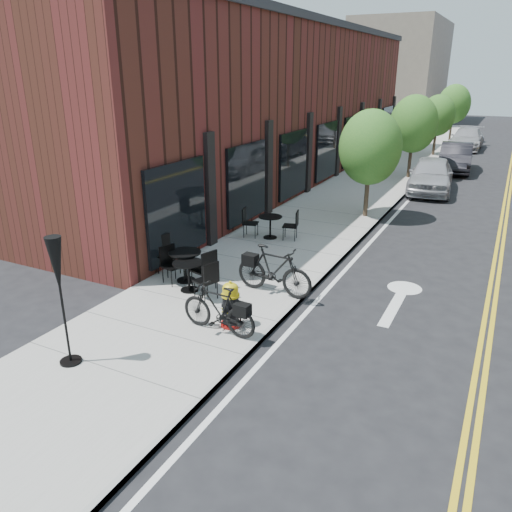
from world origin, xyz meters
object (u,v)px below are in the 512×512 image
Objects in this scene: bicycle_left at (218,309)px; parked_car_c at (467,139)px; fire_hydrant at (231,305)px; parked_car_b at (456,157)px; bistro_set_a at (189,272)px; parked_car_a at (431,175)px; patio_umbrella at (58,275)px; bistro_set_c at (270,224)px; bistro_set_b at (185,262)px; bicycle_right at (274,270)px.

bicycle_left is 0.35× the size of parked_car_c.
fire_hydrant is 0.22× the size of parked_car_b.
parked_car_a reaches higher than bistro_set_a.
patio_umbrella is 0.53× the size of parked_car_a.
bistro_set_c is 24.49m from parked_car_c.
bistro_set_c is at bearing 101.16° from bistro_set_b.
fire_hydrant is 0.57× the size of bistro_set_c.
parked_car_c reaches higher than bistro_set_a.
bicycle_left is 0.38× the size of parked_car_a.
bistro_set_a is 20.22m from parked_car_b.
bistro_set_b is at bearing -111.12° from parked_car_a.
bicycle_left is 0.89× the size of bistro_set_b.
bistro_set_b reaches higher than bistro_set_c.
fire_hydrant is at bearing -100.02° from parked_car_b.
bistro_set_c is 0.39× the size of parked_car_a.
fire_hydrant is 0.58× the size of bicycle_left.
parked_car_a reaches higher than bicycle_right.
parked_car_b is at bearing 62.03° from bistro_set_c.
bicycle_right is at bearing -101.95° from parked_car_a.
bicycle_right reaches higher than bicycle_left.
bicycle_left is at bearing -100.16° from parked_car_b.
bicycle_right is 0.40× the size of parked_car_c.
bistro_set_b is at bearing -109.67° from bistro_set_c.
fire_hydrant is 0.36m from bicycle_left.
bistro_set_c is 0.73× the size of patio_umbrella.
bicycle_right is 1.10× the size of bistro_set_a.
parked_car_a is 1.00× the size of parked_car_b.
bistro_set_a is at bearing -104.01° from bistro_set_c.
parked_car_c is (3.53, 28.80, 0.13)m from bistro_set_a.
bicycle_left is 2.23m from bistro_set_a.
bicycle_left is 0.98× the size of bistro_set_c.
bicycle_right reaches higher than fire_hydrant.
bistro_set_c is (0.00, 4.57, -0.01)m from bistro_set_a.
parked_car_b is (3.94, 23.51, -1.11)m from patio_umbrella.
fire_hydrant is 2.69m from bistro_set_b.
bicycle_left is 0.71× the size of patio_umbrella.
parked_car_a is at bearing 78.75° from patio_umbrella.
bistro_set_a reaches higher than bistro_set_c.
patio_umbrella is at bearing -104.95° from bistro_set_c.
parked_car_b is (0.40, 5.74, -0.02)m from parked_car_a.
parked_car_c is (3.53, 24.23, 0.14)m from bistro_set_c.
parked_car_c is at bearing 101.77° from bistro_set_a.
bicycle_left is at bearing -101.78° from parked_car_a.
bistro_set_b is 1.09× the size of bistro_set_c.
parked_car_a is 5.75m from parked_car_b.
fire_hydrant reaches higher than bistro_set_c.
bicycle_right is at bearing -77.37° from bistro_set_c.
bistro_set_a is at bearing -105.37° from parked_car_b.
patio_umbrella is 0.49× the size of parked_car_c.
bicycle_left is 0.97× the size of bistro_set_a.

